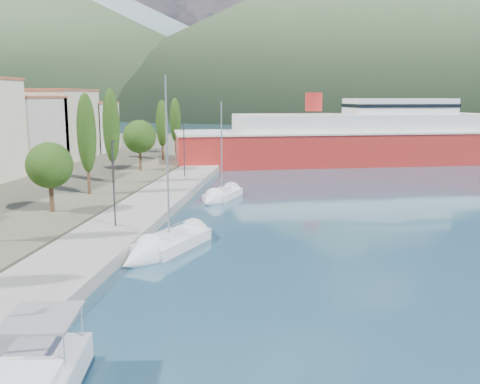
# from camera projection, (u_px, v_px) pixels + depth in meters

# --- Properties ---
(ground) EXTENTS (1400.00, 1400.00, 0.00)m
(ground) POSITION_uv_depth(u_px,v_px,m) (282.00, 135.00, 140.68)
(ground) COLOR navy
(quay) EXTENTS (5.00, 88.00, 0.80)m
(quay) POSITION_uv_depth(u_px,v_px,m) (157.00, 200.00, 49.52)
(quay) COLOR gray
(quay) RESTS_ON ground
(hills_far) EXTENTS (1480.00, 900.00, 180.00)m
(hills_far) POSITION_uv_depth(u_px,v_px,m) (419.00, 36.00, 600.96)
(hills_far) COLOR slate
(hills_far) RESTS_ON ground
(hills_near) EXTENTS (1010.00, 520.00, 115.00)m
(hills_near) POSITION_uv_depth(u_px,v_px,m) (435.00, 39.00, 369.08)
(hills_near) COLOR #3B5031
(hills_near) RESTS_ON ground
(tree_row) EXTENTS (4.15, 65.14, 10.09)m
(tree_row) POSITION_uv_depth(u_px,v_px,m) (108.00, 138.00, 55.69)
(tree_row) COLOR #47301E
(tree_row) RESTS_ON land_strip
(lamp_posts) EXTENTS (0.15, 45.43, 6.06)m
(lamp_posts) POSITION_uv_depth(u_px,v_px,m) (118.00, 178.00, 38.55)
(lamp_posts) COLOR #2D2D33
(lamp_posts) RESTS_ON quay
(sailboat_near) EXTENTS (5.14, 8.86, 12.21)m
(sailboat_near) POSITION_uv_depth(u_px,v_px,m) (155.00, 251.00, 33.59)
(sailboat_near) COLOR silver
(sailboat_near) RESTS_ON ground
(sailboat_mid) EXTENTS (3.91, 7.36, 10.32)m
(sailboat_mid) POSITION_uv_depth(u_px,v_px,m) (216.00, 198.00, 51.21)
(sailboat_mid) COLOR silver
(sailboat_mid) RESTS_ON ground
(ferry) EXTENTS (56.74, 25.69, 11.04)m
(ferry) POSITION_uv_depth(u_px,v_px,m) (363.00, 141.00, 80.27)
(ferry) COLOR #B4231E
(ferry) RESTS_ON ground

